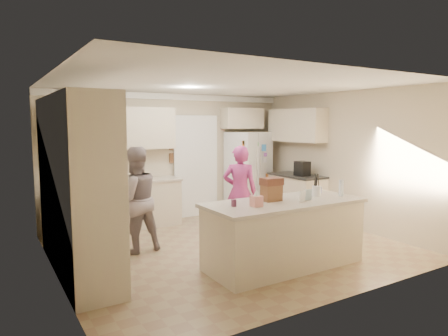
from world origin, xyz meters
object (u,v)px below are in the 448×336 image
dollhouse_body (271,193)px  teen_boy (135,200)px  utensil_crock (316,191)px  teen_girl (240,192)px  island_base (284,235)px  tissue_box (256,201)px  coffee_maker (302,169)px  refrigerator (248,172)px

dollhouse_body → teen_boy: teen_boy is taller
utensil_crock → teen_boy: teen_boy is taller
utensil_crock → teen_girl: bearing=105.3°
island_base → utensil_crock: 0.86m
tissue_box → teen_girl: 1.80m
coffee_maker → tissue_box: 3.28m
refrigerator → utensil_crock: 3.23m
island_base → teen_boy: 2.33m
utensil_crock → teen_girl: teen_girl is taller
refrigerator → island_base: size_ratio=0.82×
coffee_maker → utensil_crock: bearing=-127.1°
tissue_box → utensil_crock: bearing=7.1°
refrigerator → coffee_maker: refrigerator is taller
teen_boy → tissue_box: bearing=115.0°
refrigerator → teen_boy: 3.46m
refrigerator → dollhouse_body: bearing=-136.0°
coffee_maker → island_base: size_ratio=0.14×
tissue_box → refrigerator: bearing=56.8°
coffee_maker → teen_girl: 1.86m
refrigerator → tissue_box: refrigerator is taller
island_base → teen_girl: teen_girl is taller
refrigerator → teen_boy: refrigerator is taller
tissue_box → teen_boy: bearing=119.5°
refrigerator → dollhouse_body: refrigerator is taller
island_base → utensil_crock: bearing=4.4°
dollhouse_body → coffee_maker: bearing=39.3°
teen_boy → teen_girl: teen_boy is taller
island_base → tissue_box: (-0.55, -0.10, 0.56)m
teen_girl → island_base: bearing=116.3°
utensil_crock → coffee_maker: bearing=52.9°
island_base → tissue_box: tissue_box is taller
tissue_box → dollhouse_body: size_ratio=0.54×
coffee_maker → dollhouse_body: bearing=-140.7°
refrigerator → coffee_maker: size_ratio=6.00×
refrigerator → tissue_box: size_ratio=12.86×
teen_boy → dollhouse_body: bearing=127.2°
island_base → tissue_box: 0.79m
tissue_box → dollhouse_body: 0.45m
utensil_crock → tissue_box: 1.21m
coffee_maker → utensil_crock: size_ratio=2.00×
refrigerator → teen_boy: bearing=-171.6°
utensil_crock → tissue_box: utensil_crock is taller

